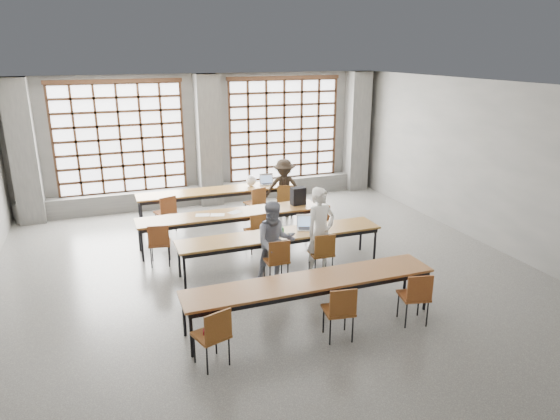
{
  "coord_description": "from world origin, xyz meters",
  "views": [
    {
      "loc": [
        -2.82,
        -7.96,
        4.09
      ],
      "look_at": [
        0.27,
        0.4,
        1.22
      ],
      "focal_mm": 32.0,
      "sensor_mm": 36.0,
      "label": 1
    }
  ],
  "objects_px": {
    "chair_near_left": "(214,332)",
    "green_box": "(277,230)",
    "chair_back_left": "(166,210)",
    "chair_back_right": "(285,197)",
    "backpack": "(298,196)",
    "student_back": "(284,188)",
    "desk_row_c": "(281,237)",
    "red_pouch": "(211,332)",
    "chair_mid_left": "(159,240)",
    "chair_mid_centre": "(257,228)",
    "desk_row_d": "(311,284)",
    "chair_near_mid": "(340,308)",
    "laptop_front": "(306,225)",
    "phone": "(291,234)",
    "plastic_bag": "(251,181)",
    "mouse": "(326,227)",
    "desk_row_b": "(231,216)",
    "chair_mid_right": "(319,220)",
    "chair_back_mid": "(256,200)",
    "desk_row_a": "(218,192)",
    "student_male": "(320,232)",
    "chair_front_left": "(277,257)",
    "chair_near_right": "(416,293)",
    "student_female": "(275,242)",
    "laptop_back": "(267,182)",
    "chair_front_right": "(322,250)"
  },
  "relations": [
    {
      "from": "chair_front_left",
      "to": "green_box",
      "type": "distance_m",
      "value": 0.79
    },
    {
      "from": "chair_near_left",
      "to": "laptop_back",
      "type": "bearing_deg",
      "value": 65.25
    },
    {
      "from": "desk_row_b",
      "to": "green_box",
      "type": "bearing_deg",
      "value": -70.52
    },
    {
      "from": "laptop_front",
      "to": "green_box",
      "type": "distance_m",
      "value": 0.62
    },
    {
      "from": "desk_row_c",
      "to": "student_male",
      "type": "distance_m",
      "value": 0.8
    },
    {
      "from": "chair_back_left",
      "to": "chair_back_right",
      "type": "xyz_separation_m",
      "value": [
        2.95,
        0.0,
        0.0
      ]
    },
    {
      "from": "chair_mid_left",
      "to": "plastic_bag",
      "type": "xyz_separation_m",
      "value": [
        2.69,
        2.6,
        0.34
      ]
    },
    {
      "from": "chair_mid_centre",
      "to": "phone",
      "type": "bearing_deg",
      "value": -71.34
    },
    {
      "from": "desk_row_a",
      "to": "desk_row_b",
      "type": "xyz_separation_m",
      "value": [
        -0.18,
        -1.92,
        0.0
      ]
    },
    {
      "from": "chair_back_mid",
      "to": "chair_near_right",
      "type": "relative_size",
      "value": 1.0
    },
    {
      "from": "desk_row_a",
      "to": "plastic_bag",
      "type": "bearing_deg",
      "value": 3.18
    },
    {
      "from": "laptop_back",
      "to": "green_box",
      "type": "height_order",
      "value": "laptop_back"
    },
    {
      "from": "mouse",
      "to": "red_pouch",
      "type": "bearing_deg",
      "value": -138.43
    },
    {
      "from": "mouse",
      "to": "red_pouch",
      "type": "xyz_separation_m",
      "value": [
        -2.92,
        -2.59,
        -0.25
      ]
    },
    {
      "from": "desk_row_a",
      "to": "laptop_front",
      "type": "bearing_deg",
      "value": -74.01
    },
    {
      "from": "plastic_bag",
      "to": "chair_near_left",
      "type": "bearing_deg",
      "value": -111.42
    },
    {
      "from": "chair_back_left",
      "to": "student_back",
      "type": "xyz_separation_m",
      "value": [
        2.98,
        0.13,
        0.21
      ]
    },
    {
      "from": "red_pouch",
      "to": "chair_near_left",
      "type": "bearing_deg",
      "value": -72.2
    },
    {
      "from": "chair_near_mid",
      "to": "desk_row_b",
      "type": "bearing_deg",
      "value": 96.65
    },
    {
      "from": "chair_back_mid",
      "to": "chair_mid_centre",
      "type": "bearing_deg",
      "value": -107.08
    },
    {
      "from": "desk_row_d",
      "to": "chair_near_right",
      "type": "xyz_separation_m",
      "value": [
        1.48,
        -0.63,
        -0.13
      ]
    },
    {
      "from": "student_male",
      "to": "student_female",
      "type": "relative_size",
      "value": 1.11
    },
    {
      "from": "chair_back_right",
      "to": "desk_row_a",
      "type": "bearing_deg",
      "value": 158.35
    },
    {
      "from": "chair_back_mid",
      "to": "phone",
      "type": "xyz_separation_m",
      "value": [
        -0.24,
        -2.97,
        0.2
      ]
    },
    {
      "from": "chair_mid_right",
      "to": "laptop_front",
      "type": "distance_m",
      "value": 1.1
    },
    {
      "from": "chair_mid_left",
      "to": "chair_front_left",
      "type": "bearing_deg",
      "value": -39.77
    },
    {
      "from": "chair_mid_right",
      "to": "plastic_bag",
      "type": "xyz_separation_m",
      "value": [
        -0.74,
        2.6,
        0.34
      ]
    },
    {
      "from": "chair_front_right",
      "to": "student_female",
      "type": "height_order",
      "value": "student_female"
    },
    {
      "from": "chair_back_right",
      "to": "student_female",
      "type": "bearing_deg",
      "value": -113.65
    },
    {
      "from": "chair_near_mid",
      "to": "chair_front_left",
      "type": "bearing_deg",
      "value": 96.1
    },
    {
      "from": "chair_front_right",
      "to": "desk_row_d",
      "type": "bearing_deg",
      "value": -121.11
    },
    {
      "from": "desk_row_d",
      "to": "chair_near_mid",
      "type": "height_order",
      "value": "chair_near_mid"
    },
    {
      "from": "chair_mid_centre",
      "to": "plastic_bag",
      "type": "distance_m",
      "value": 2.71
    },
    {
      "from": "chair_back_mid",
      "to": "chair_back_left",
      "type": "bearing_deg",
      "value": 179.98
    },
    {
      "from": "chair_near_left",
      "to": "green_box",
      "type": "bearing_deg",
      "value": 55.57
    },
    {
      "from": "desk_row_c",
      "to": "red_pouch",
      "type": "relative_size",
      "value": 20.0
    },
    {
      "from": "chair_near_right",
      "to": "red_pouch",
      "type": "xyz_separation_m",
      "value": [
        -3.18,
        0.08,
        -0.04
      ]
    },
    {
      "from": "chair_front_left",
      "to": "phone",
      "type": "xyz_separation_m",
      "value": [
        0.48,
        0.53,
        0.2
      ]
    },
    {
      "from": "student_female",
      "to": "student_back",
      "type": "relative_size",
      "value": 1.03
    },
    {
      "from": "student_male",
      "to": "chair_back_right",
      "type": "bearing_deg",
      "value": 65.46
    },
    {
      "from": "chair_mid_right",
      "to": "phone",
      "type": "xyz_separation_m",
      "value": [
        -1.06,
        -1.05,
        0.2
      ]
    },
    {
      "from": "chair_mid_left",
      "to": "chair_near_mid",
      "type": "height_order",
      "value": "same"
    },
    {
      "from": "chair_mid_centre",
      "to": "laptop_front",
      "type": "xyz_separation_m",
      "value": [
        0.74,
        -0.84,
        0.25
      ]
    },
    {
      "from": "chair_back_left",
      "to": "chair_back_right",
      "type": "distance_m",
      "value": 2.95
    },
    {
      "from": "desk_row_c",
      "to": "red_pouch",
      "type": "bearing_deg",
      "value": -127.04
    },
    {
      "from": "desk_row_d",
      "to": "chair_back_left",
      "type": "distance_m",
      "value": 5.15
    },
    {
      "from": "desk_row_b",
      "to": "laptop_front",
      "type": "xyz_separation_m",
      "value": [
        1.15,
        -1.47,
        0.13
      ]
    },
    {
      "from": "chair_mid_left",
      "to": "chair_mid_centre",
      "type": "height_order",
      "value": "same"
    },
    {
      "from": "laptop_front",
      "to": "phone",
      "type": "distance_m",
      "value": 0.44
    },
    {
      "from": "backpack",
      "to": "student_back",
      "type": "bearing_deg",
      "value": 79.32
    }
  ]
}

